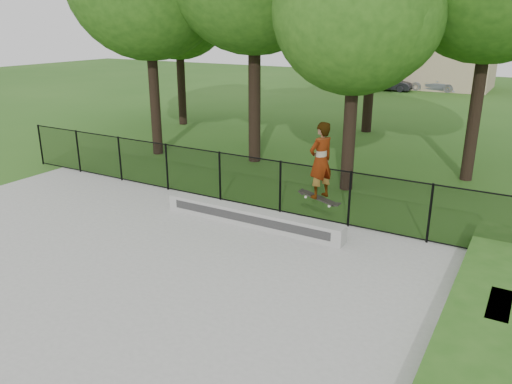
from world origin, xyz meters
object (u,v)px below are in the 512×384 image
car_b (390,84)px  car_c (433,83)px  car_a (354,82)px  grind_ledge (251,217)px  skater_airborne (321,162)px

car_b → car_c: (2.93, 1.83, 0.03)m
car_c → car_a: bearing=113.4°
car_c → grind_ledge: bearing=-176.0°
car_b → skater_airborne: skater_airborne is taller
car_b → car_c: 3.45m
car_a → car_c: size_ratio=0.92×
grind_ledge → skater_airborne: size_ratio=2.59×
skater_airborne → car_b: bearing=102.6°
grind_ledge → skater_airborne: skater_airborne is taller
grind_ledge → car_b: size_ratio=1.69×
car_c → car_b: bearing=122.8°
car_b → car_c: size_ratio=0.83×
car_b → grind_ledge: bearing=-171.1°
car_a → car_c: bearing=-81.4°
car_a → skater_airborne: 30.25m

